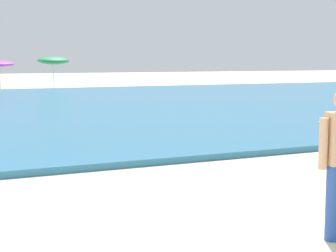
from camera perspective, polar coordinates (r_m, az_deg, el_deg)
The scene contains 2 objects.
beach_umbrella_5 at distance 40.37m, azimuth -17.15°, elevation 6.24°, with size 2.09×2.12×2.08m.
beach_umbrella_6 at distance 40.92m, azimuth -11.88°, elevation 6.68°, with size 2.29×2.32×2.36m.
Camera 1 is at (-1.49, -5.15, 2.06)m, focal length 58.44 mm.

